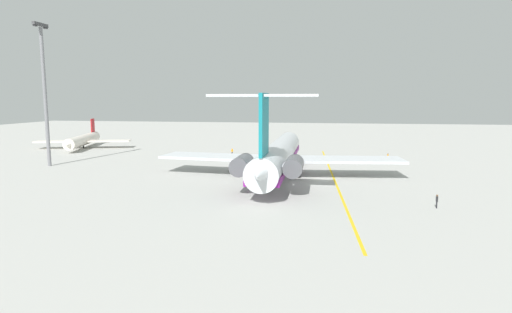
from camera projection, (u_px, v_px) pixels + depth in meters
The scene contains 9 objects.
ground at pixel (323, 179), 69.73m from camera, with size 335.89×335.89×0.00m, color #ADADA8.
main_jetliner at pixel (278, 155), 71.14m from camera, with size 47.88×42.67×13.98m.
airliner_mid_right at pixel (82, 140), 113.07m from camera, with size 24.98×24.98×7.56m.
ground_crew_near_nose at pixel (232, 151), 99.16m from camera, with size 0.29×0.44×1.79m.
ground_crew_near_tail at pixel (388, 156), 90.53m from camera, with size 0.38×0.27×1.66m.
ground_crew_portside at pixel (437, 199), 51.08m from camera, with size 0.43×0.27×1.70m.
safety_cone_nose at pixel (216, 154), 100.52m from camera, with size 0.40×0.40×0.55m, color #EA590F.
taxiway_centreline at pixel (333, 177), 71.42m from camera, with size 72.77×0.36×0.01m, color gold.
light_mast at pixel (45, 90), 81.75m from camera, with size 4.00×0.70×27.66m.
Camera 1 is at (-69.46, -0.48, 13.18)m, focal length 29.44 mm.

